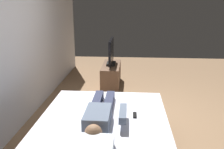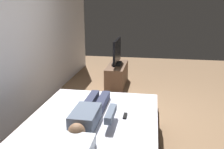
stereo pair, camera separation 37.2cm
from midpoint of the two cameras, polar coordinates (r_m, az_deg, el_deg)
The scene contains 7 objects.
ground_plane at distance 4.00m, azimuth 6.62°, elevation -11.64°, with size 10.00×10.00×0.00m, color #8C6B4C.
back_wall at distance 4.40m, azimuth -16.38°, elevation 9.58°, with size 6.40×0.10×2.80m, color silver.
bed at distance 3.05m, azimuth -1.10°, elevation -15.45°, with size 2.06×1.62×0.54m.
person at distance 2.91m, azimuth -1.56°, elevation -9.11°, with size 1.26×0.46×0.18m.
remote at distance 3.03m, azimuth 6.65°, elevation -9.63°, with size 0.15×0.04×0.02m, color black.
tv_stand at distance 5.69m, azimuth 3.03°, elevation -0.17°, with size 1.10×0.40×0.50m, color brown.
tv at distance 5.56m, azimuth 3.11°, elevation 5.12°, with size 0.88×0.20×0.59m.
Camera 2 is at (-3.51, -0.33, 1.88)m, focal length 39.11 mm.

